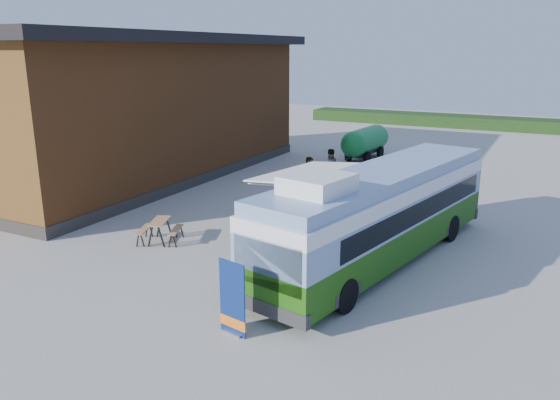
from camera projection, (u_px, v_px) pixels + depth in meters
The scene contains 10 objects.
ground at pixel (193, 273), 16.98m from camera, with size 100.00×100.00×0.00m, color #BCB7AD.
barn at pixel (140, 110), 29.21m from camera, with size 9.60×21.20×7.50m.
hedge at pixel (538, 126), 45.93m from camera, with size 40.00×3.00×1.00m, color #264419.
bus at pixel (380, 212), 17.50m from camera, with size 4.69×11.77×3.54m.
awning at pixel (314, 176), 18.55m from camera, with size 3.32×4.54×0.51m.
banner at pixel (232, 305), 13.14m from camera, with size 0.82×0.29×1.90m.
picnic_table at pixel (160, 226), 19.55m from camera, with size 1.80×1.72×0.81m.
person_a at pixel (310, 178), 25.20m from camera, with size 0.72×0.47×1.96m, color #999999.
person_b at pixel (330, 167), 27.70m from camera, with size 0.91×0.71×1.87m, color #999999.
slurry_tanker at pixel (365, 141), 34.26m from camera, with size 1.90×5.36×1.98m.
Camera 1 is at (9.59, -12.79, 6.73)m, focal length 35.00 mm.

